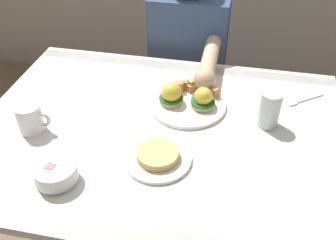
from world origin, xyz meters
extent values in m
cube|color=white|center=(0.00, 0.00, 0.73)|extent=(1.20, 0.90, 0.03)
cube|color=#4C6BB7|center=(0.00, -0.40, 0.74)|extent=(1.20, 0.06, 0.00)
cube|color=#4C6BB7|center=(0.00, 0.40, 0.74)|extent=(1.20, 0.06, 0.00)
cube|color=brown|center=(-0.55, 0.40, 0.36)|extent=(0.06, 0.06, 0.71)
cube|color=brown|center=(0.55, 0.40, 0.36)|extent=(0.06, 0.06, 0.71)
cylinder|color=white|center=(0.07, 0.14, 0.75)|extent=(0.27, 0.27, 0.01)
cylinder|color=tan|center=(0.01, 0.13, 0.76)|extent=(0.08, 0.08, 0.02)
cylinder|color=#236028|center=(0.01, 0.13, 0.78)|extent=(0.08, 0.08, 0.01)
sphere|color=yellow|center=(0.01, 0.13, 0.80)|extent=(0.07, 0.07, 0.07)
cylinder|color=tan|center=(0.12, 0.13, 0.76)|extent=(0.08, 0.08, 0.02)
cylinder|color=#236028|center=(0.12, 0.13, 0.78)|extent=(0.08, 0.08, 0.01)
sphere|color=yellow|center=(0.12, 0.13, 0.80)|extent=(0.06, 0.06, 0.06)
cube|color=#B77A42|center=(0.07, 0.22, 0.77)|extent=(0.04, 0.04, 0.03)
cube|color=tan|center=(0.07, 0.22, 0.77)|extent=(0.03, 0.03, 0.04)
cube|color=tan|center=(0.11, 0.24, 0.77)|extent=(0.03, 0.03, 0.03)
cube|color=#B77A42|center=(0.05, 0.22, 0.77)|extent=(0.03, 0.03, 0.03)
cube|color=#B77A42|center=(0.15, 0.20, 0.77)|extent=(0.03, 0.03, 0.03)
cube|color=#AD7038|center=(0.12, 0.20, 0.77)|extent=(0.02, 0.02, 0.03)
cube|color=tan|center=(0.03, 0.20, 0.77)|extent=(0.03, 0.03, 0.04)
cube|color=tan|center=(0.09, 0.25, 0.77)|extent=(0.04, 0.04, 0.03)
cylinder|color=white|center=(-0.23, -0.28, 0.74)|extent=(0.10, 0.10, 0.01)
cylinder|color=white|center=(-0.23, -0.28, 0.77)|extent=(0.12, 0.12, 0.04)
cube|color=#F4DB66|center=(-0.23, -0.28, 0.77)|extent=(0.03, 0.03, 0.03)
cube|color=#F4A85B|center=(-0.22, -0.25, 0.78)|extent=(0.03, 0.03, 0.02)
cube|color=#F4DB66|center=(-0.22, -0.27, 0.78)|extent=(0.03, 0.03, 0.03)
cube|color=#EA6B70|center=(-0.24, -0.28, 0.79)|extent=(0.03, 0.03, 0.02)
cube|color=#B7E093|center=(-0.22, -0.27, 0.77)|extent=(0.03, 0.03, 0.02)
cylinder|color=white|center=(-0.40, -0.09, 0.79)|extent=(0.08, 0.08, 0.09)
cylinder|color=black|center=(-0.40, -0.09, 0.83)|extent=(0.07, 0.07, 0.01)
torus|color=white|center=(-0.36, -0.09, 0.79)|extent=(0.06, 0.02, 0.06)
cube|color=silver|center=(0.49, 0.27, 0.74)|extent=(0.10, 0.08, 0.00)
cube|color=silver|center=(0.43, 0.23, 0.74)|extent=(0.04, 0.04, 0.00)
cylinder|color=silver|center=(0.34, 0.09, 0.80)|extent=(0.07, 0.07, 0.12)
cylinder|color=silver|center=(0.34, 0.09, 0.79)|extent=(0.06, 0.06, 0.09)
cylinder|color=white|center=(0.03, -0.14, 0.75)|extent=(0.20, 0.20, 0.01)
cylinder|color=#DBBC70|center=(0.03, -0.14, 0.76)|extent=(0.12, 0.12, 0.02)
cylinder|color=#33333D|center=(-0.10, 0.53, 0.23)|extent=(0.11, 0.11, 0.45)
cylinder|color=#33333D|center=(0.08, 0.53, 0.23)|extent=(0.11, 0.11, 0.45)
cube|color=#384C70|center=(-0.01, 0.63, 0.70)|extent=(0.34, 0.20, 0.50)
cylinder|color=#DBAD89|center=(0.11, 0.38, 0.80)|extent=(0.06, 0.30, 0.06)
sphere|color=#DBAD89|center=(0.11, 0.23, 0.80)|extent=(0.08, 0.08, 0.08)
camera|label=1|loc=(0.22, -0.92, 1.53)|focal=40.56mm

